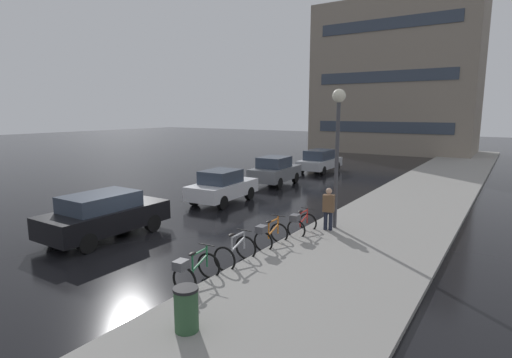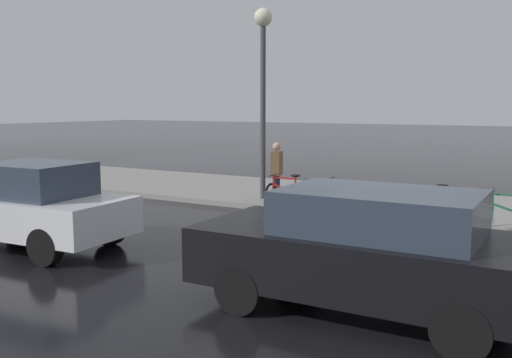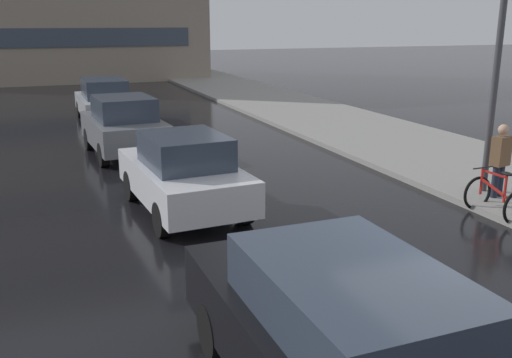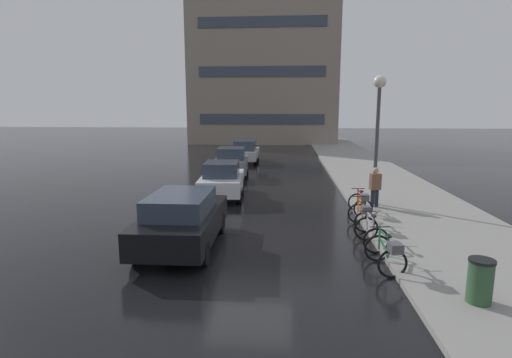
# 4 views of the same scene
# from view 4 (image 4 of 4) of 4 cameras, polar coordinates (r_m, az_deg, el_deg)

# --- Properties ---
(ground_plane) EXTENTS (140.00, 140.00, 0.00)m
(ground_plane) POSITION_cam_4_polar(r_m,az_deg,el_deg) (11.78, -0.84, -9.36)
(ground_plane) COLOR black
(sidewalk_kerb) EXTENTS (4.80, 60.00, 0.14)m
(sidewalk_kerb) POSITION_cam_4_polar(r_m,az_deg,el_deg) (21.99, 17.41, -0.47)
(sidewalk_kerb) COLOR gray
(sidewalk_kerb) RESTS_ON ground
(bicycle_nearest) EXTENTS (0.83, 1.40, 0.97)m
(bicycle_nearest) POSITION_cam_4_polar(r_m,az_deg,el_deg) (10.27, 18.23, -9.96)
(bicycle_nearest) COLOR black
(bicycle_nearest) RESTS_ON ground
(bicycle_second) EXTENTS (0.79, 1.19, 1.00)m
(bicycle_second) POSITION_cam_4_polar(r_m,az_deg,el_deg) (11.95, 16.09, -7.44)
(bicycle_second) COLOR black
(bicycle_second) RESTS_ON ground
(bicycle_third) EXTENTS (0.73, 1.40, 0.97)m
(bicycle_third) POSITION_cam_4_polar(r_m,az_deg,el_deg) (13.57, 14.92, -4.94)
(bicycle_third) COLOR black
(bicycle_third) RESTS_ON ground
(bicycle_farthest) EXTENTS (0.75, 1.34, 0.96)m
(bicycle_farthest) POSITION_cam_4_polar(r_m,az_deg,el_deg) (15.23, 14.77, -3.28)
(bicycle_farthest) COLOR black
(bicycle_farthest) RESTS_ON ground
(car_black) EXTENTS (1.98, 4.37, 1.59)m
(car_black) POSITION_cam_4_polar(r_m,az_deg,el_deg) (11.54, -10.50, -5.66)
(car_black) COLOR black
(car_black) RESTS_ON ground
(car_white) EXTENTS (2.02, 3.96, 1.60)m
(car_white) POSITION_cam_4_polar(r_m,az_deg,el_deg) (17.76, -4.86, -0.09)
(car_white) COLOR silver
(car_white) RESTS_ON ground
(car_grey) EXTENTS (2.08, 3.82, 1.69)m
(car_grey) POSITION_cam_4_polar(r_m,az_deg,el_deg) (23.23, -3.51, 2.45)
(car_grey) COLOR slate
(car_grey) RESTS_ON ground
(car_silver) EXTENTS (1.90, 4.26, 1.62)m
(car_silver) POSITION_cam_4_polar(r_m,az_deg,el_deg) (29.17, -1.54, 3.98)
(car_silver) COLOR #B2B5BA
(car_silver) RESTS_ON ground
(pedestrian) EXTENTS (0.44, 0.32, 1.68)m
(pedestrian) POSITION_cam_4_polar(r_m,az_deg,el_deg) (16.09, 16.65, -1.00)
(pedestrian) COLOR #1E2333
(pedestrian) RESTS_ON ground
(streetlamp) EXTENTS (0.48, 0.48, 5.16)m
(streetlamp) POSITION_cam_4_polar(r_m,az_deg,el_deg) (16.27, 17.06, 9.01)
(streetlamp) COLOR #424247
(streetlamp) RESTS_ON ground
(trash_bin) EXTENTS (0.50, 0.50, 1.03)m
(trash_bin) POSITION_cam_4_polar(r_m,az_deg,el_deg) (9.21, 29.34, -12.97)
(trash_bin) COLOR #2D5133
(trash_bin) RESTS_ON ground
(building_facade_main) EXTENTS (16.22, 7.90, 15.40)m
(building_facade_main) POSITION_cam_4_polar(r_m,az_deg,el_deg) (46.99, 1.13, 14.70)
(building_facade_main) COLOR gray
(building_facade_main) RESTS_ON ground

